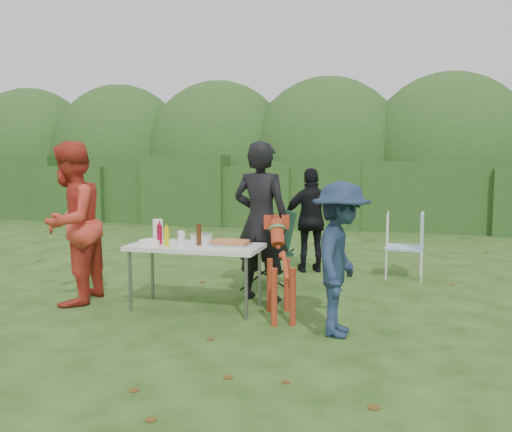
% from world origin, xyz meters
% --- Properties ---
extents(ground, '(80.00, 80.00, 0.00)m').
position_xyz_m(ground, '(0.00, 0.00, 0.00)').
color(ground, '#1E4211').
extents(hedge_row, '(22.00, 1.40, 1.70)m').
position_xyz_m(hedge_row, '(0.00, 8.00, 0.85)').
color(hedge_row, '#23471C').
rests_on(hedge_row, ground).
extents(shrub_backdrop, '(20.00, 2.60, 3.20)m').
position_xyz_m(shrub_backdrop, '(0.00, 9.60, 1.60)').
color(shrub_backdrop, '#3D6628').
rests_on(shrub_backdrop, ground).
extents(folding_table, '(1.50, 0.70, 0.74)m').
position_xyz_m(folding_table, '(-0.19, 0.13, 0.69)').
color(folding_table, silver).
rests_on(folding_table, ground).
extents(person_cook, '(0.77, 0.56, 1.93)m').
position_xyz_m(person_cook, '(0.43, 0.71, 0.96)').
color(person_cook, black).
rests_on(person_cook, ground).
extents(person_red_jacket, '(0.82, 1.00, 1.92)m').
position_xyz_m(person_red_jacket, '(-1.69, -0.03, 0.96)').
color(person_red_jacket, red).
rests_on(person_red_jacket, ground).
extents(person_black_puffy, '(1.00, 0.68, 1.58)m').
position_xyz_m(person_black_puffy, '(0.75, 2.52, 0.79)').
color(person_black_puffy, black).
rests_on(person_black_puffy, ground).
extents(child, '(0.59, 0.99, 1.50)m').
position_xyz_m(child, '(1.50, -0.37, 0.75)').
color(child, '#1A2B46').
rests_on(child, ground).
extents(dog, '(0.76, 1.18, 1.04)m').
position_xyz_m(dog, '(0.83, 0.02, 0.52)').
color(dog, '#A0341B').
rests_on(dog, ground).
extents(camping_chair, '(0.87, 0.87, 1.03)m').
position_xyz_m(camping_chair, '(0.33, 1.48, 0.51)').
color(camping_chair, '#153323').
rests_on(camping_chair, ground).
extents(lawn_chair, '(0.60, 0.60, 0.96)m').
position_xyz_m(lawn_chair, '(2.11, 2.44, 0.48)').
color(lawn_chair, '#3B8BC4').
rests_on(lawn_chair, ground).
extents(food_tray, '(0.45, 0.30, 0.02)m').
position_xyz_m(food_tray, '(0.20, 0.21, 0.75)').
color(food_tray, '#B7B7BA').
rests_on(food_tray, folding_table).
extents(focaccia_bread, '(0.40, 0.26, 0.04)m').
position_xyz_m(focaccia_bread, '(0.20, 0.21, 0.78)').
color(focaccia_bread, '#C77243').
rests_on(focaccia_bread, food_tray).
extents(mustard_bottle, '(0.06, 0.06, 0.20)m').
position_xyz_m(mustard_bottle, '(-0.47, -0.02, 0.84)').
color(mustard_bottle, '#CDC90B').
rests_on(mustard_bottle, folding_table).
extents(ketchup_bottle, '(0.06, 0.06, 0.22)m').
position_xyz_m(ketchup_bottle, '(-0.60, 0.07, 0.85)').
color(ketchup_bottle, maroon).
rests_on(ketchup_bottle, folding_table).
extents(beer_bottle, '(0.06, 0.06, 0.24)m').
position_xyz_m(beer_bottle, '(-0.14, 0.10, 0.86)').
color(beer_bottle, '#47230F').
rests_on(beer_bottle, folding_table).
extents(paper_towel_roll, '(0.12, 0.12, 0.26)m').
position_xyz_m(paper_towel_roll, '(-0.72, 0.27, 0.87)').
color(paper_towel_roll, white).
rests_on(paper_towel_roll, folding_table).
extents(cup_stack, '(0.08, 0.08, 0.18)m').
position_xyz_m(cup_stack, '(-0.28, -0.07, 0.83)').
color(cup_stack, white).
rests_on(cup_stack, folding_table).
extents(pasta_bowl, '(0.26, 0.26, 0.10)m').
position_xyz_m(pasta_bowl, '(-0.19, 0.31, 0.79)').
color(pasta_bowl, silver).
rests_on(pasta_bowl, folding_table).
extents(plate_stack, '(0.24, 0.24, 0.05)m').
position_xyz_m(plate_stack, '(-0.71, 0.04, 0.77)').
color(plate_stack, white).
rests_on(plate_stack, folding_table).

